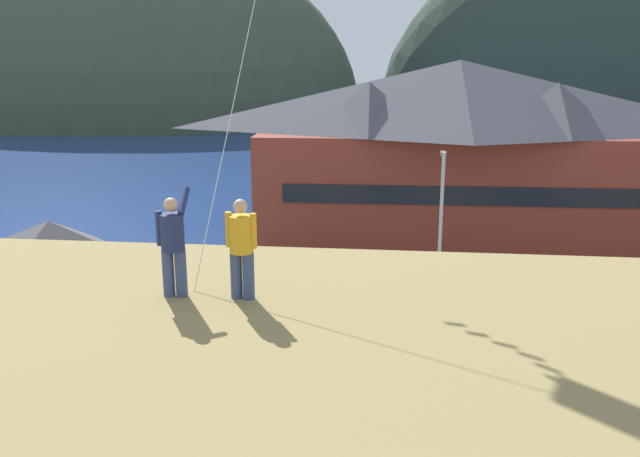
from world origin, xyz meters
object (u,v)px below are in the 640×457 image
(parked_car_front_row_silver, at_px, (81,373))
(parking_light_pole, at_px, (441,219))
(storage_shed_waterside, at_px, (338,207))
(parked_car_back_row_right, at_px, (202,298))
(moored_boat_wharfside, at_px, (288,189))
(harbor_lodge, at_px, (456,147))
(person_kite_flyer, at_px, (173,243))
(parked_car_front_row_end, at_px, (401,394))
(person_companion, at_px, (241,246))
(wharf_dock, at_px, (328,197))
(moored_boat_outer_mooring, at_px, (368,192))
(storage_shed_near_lot, at_px, (54,278))
(moored_boat_inner_slip, at_px, (288,191))

(parked_car_front_row_silver, height_order, parking_light_pole, parking_light_pole)
(storage_shed_waterside, height_order, parked_car_back_row_right, storage_shed_waterside)
(moored_boat_wharfside, distance_m, parking_light_pole, 26.95)
(harbor_lodge, relative_size, parked_car_back_row_right, 6.20)
(person_kite_flyer, bearing_deg, storage_shed_waterside, 89.37)
(parked_car_front_row_end, distance_m, person_companion, 11.64)
(wharf_dock, bearing_deg, harbor_lodge, -50.96)
(harbor_lodge, relative_size, parked_car_front_row_silver, 6.16)
(moored_boat_outer_mooring, height_order, person_companion, person_companion)
(person_kite_flyer, bearing_deg, storage_shed_near_lot, 125.94)
(storage_shed_waterside, xyz_separation_m, moored_boat_wharfside, (-5.33, 12.98, -1.45))
(moored_boat_inner_slip, distance_m, person_companion, 44.06)
(parked_car_front_row_end, bearing_deg, parked_car_back_row_right, 138.58)
(moored_boat_outer_mooring, relative_size, moored_boat_inner_slip, 0.88)
(storage_shed_near_lot, relative_size, parked_car_front_row_end, 1.47)
(harbor_lodge, bearing_deg, parked_car_back_row_right, -129.42)
(moored_boat_inner_slip, height_order, person_companion, person_companion)
(storage_shed_near_lot, relative_size, person_kite_flyer, 3.39)
(parked_car_front_row_end, bearing_deg, person_kite_flyer, -116.09)
(storage_shed_near_lot, distance_m, person_kite_flyer, 18.17)
(storage_shed_waterside, xyz_separation_m, wharf_dock, (-1.76, 12.10, -1.82))
(harbor_lodge, bearing_deg, moored_boat_inner_slip, 137.41)
(parked_car_front_row_end, distance_m, person_kite_flyer, 12.01)
(parking_light_pole, bearing_deg, parked_car_back_row_right, -164.48)
(parked_car_front_row_silver, height_order, parked_car_front_row_end, same)
(parked_car_back_row_right, xyz_separation_m, person_companion, (5.77, -16.30, 7.29))
(wharf_dock, bearing_deg, parked_car_front_row_end, -80.65)
(parked_car_front_row_silver, distance_m, person_kite_flyer, 13.25)
(storage_shed_waterside, bearing_deg, person_kite_flyer, -90.63)
(person_companion, bearing_deg, wharf_dock, 93.50)
(harbor_lodge, bearing_deg, parking_light_pole, -98.18)
(moored_boat_inner_slip, xyz_separation_m, parked_car_front_row_end, (9.06, -34.41, 0.34))
(wharf_dock, height_order, moored_boat_outer_mooring, moored_boat_outer_mooring)
(harbor_lodge, height_order, moored_boat_inner_slip, harbor_lodge)
(wharf_dock, height_order, moored_boat_wharfside, moored_boat_wharfside)
(moored_boat_inner_slip, bearing_deg, parked_car_front_row_end, -75.24)
(harbor_lodge, xyz_separation_m, moored_boat_outer_mooring, (-5.89, 11.89, -5.35))
(moored_boat_wharfside, relative_size, parked_car_back_row_right, 1.80)
(moored_boat_inner_slip, bearing_deg, moored_boat_outer_mooring, 2.13)
(moored_boat_wharfside, height_order, moored_boat_inner_slip, same)
(moored_boat_inner_slip, height_order, parking_light_pole, parking_light_pole)
(harbor_lodge, height_order, parked_car_back_row_right, harbor_lodge)
(wharf_dock, bearing_deg, person_companion, -86.50)
(storage_shed_waterside, relative_size, parked_car_front_row_end, 1.44)
(storage_shed_waterside, xyz_separation_m, parked_car_front_row_silver, (-6.98, -21.76, -1.10))
(moored_boat_wharfside, distance_m, parked_car_front_row_silver, 34.78)
(storage_shed_waterside, bearing_deg, person_companion, -88.40)
(moored_boat_outer_mooring, xyz_separation_m, parked_car_front_row_end, (2.30, -34.66, 0.34))
(moored_boat_outer_mooring, bearing_deg, moored_boat_wharfside, 177.08)
(wharf_dock, distance_m, moored_boat_outer_mooring, 3.38)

